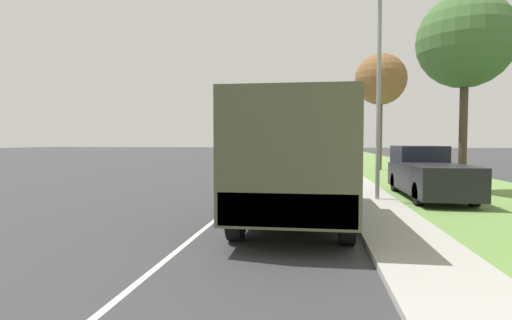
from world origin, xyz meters
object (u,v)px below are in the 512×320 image
object	(u,v)px
car_nearest_ahead	(294,165)
car_farthest_ahead	(289,148)
lamp_post	(373,67)
car_third_ahead	(305,153)
car_second_ahead	(308,156)
military_truck	(295,156)
car_fourth_ahead	(307,150)
pickup_truck	(427,173)

from	to	relation	value
car_nearest_ahead	car_farthest_ahead	bearing A→B (deg)	93.63
car_nearest_ahead	lamp_post	world-z (taller)	lamp_post
car_nearest_ahead	car_third_ahead	bearing A→B (deg)	89.93
car_third_ahead	lamp_post	bearing A→B (deg)	-85.31
car_nearest_ahead	lamp_post	xyz separation A→B (m)	(3.00, -8.01, 3.85)
car_second_ahead	military_truck	bearing A→B (deg)	-90.08
car_farthest_ahead	lamp_post	distance (m)	59.07
car_fourth_ahead	car_farthest_ahead	xyz separation A→B (m)	(-3.47, 14.31, 0.04)
military_truck	car_fourth_ahead	world-z (taller)	military_truck
military_truck	car_farthest_ahead	bearing A→B (deg)	93.46
car_farthest_ahead	lamp_post	size ratio (longest dim) A/B	0.62
car_nearest_ahead	lamp_post	distance (m)	9.38
car_second_ahead	pickup_truck	xyz separation A→B (m)	(4.63, -22.42, 0.20)
car_fourth_ahead	car_farthest_ahead	distance (m)	14.72
military_truck	pickup_truck	bearing A→B (deg)	47.67
military_truck	car_farthest_ahead	world-z (taller)	military_truck
car_nearest_ahead	car_fourth_ahead	bearing A→B (deg)	89.59
car_nearest_ahead	pickup_truck	bearing A→B (deg)	-51.25
military_truck	lamp_post	distance (m)	5.25
car_third_ahead	car_fourth_ahead	distance (m)	8.15
military_truck	car_nearest_ahead	size ratio (longest dim) A/B	1.55
military_truck	car_second_ahead	size ratio (longest dim) A/B	1.79
pickup_truck	lamp_post	world-z (taller)	lamp_post
military_truck	car_fourth_ahead	distance (m)	47.95
car_nearest_ahead	car_farthest_ahead	xyz separation A→B (m)	(-3.21, 50.61, 0.00)
car_nearest_ahead	car_fourth_ahead	xyz separation A→B (m)	(0.26, 36.31, -0.04)
car_second_ahead	car_third_ahead	size ratio (longest dim) A/B	0.95
car_farthest_ahead	car_third_ahead	bearing A→B (deg)	-81.77
car_farthest_ahead	lamp_post	xyz separation A→B (m)	(6.21, -58.62, 3.85)
car_nearest_ahead	car_third_ahead	world-z (taller)	car_nearest_ahead
car_nearest_ahead	pickup_truck	distance (m)	8.34
car_second_ahead	car_fourth_ahead	xyz separation A→B (m)	(-0.33, 20.40, 0.01)
car_second_ahead	car_farthest_ahead	bearing A→B (deg)	96.25
military_truck	car_third_ahead	distance (m)	39.82
car_second_ahead	lamp_post	distance (m)	24.35
car_second_ahead	lamp_post	world-z (taller)	lamp_post
lamp_post	military_truck	bearing A→B (deg)	-124.02
military_truck	car_nearest_ahead	bearing A→B (deg)	92.71
car_nearest_ahead	lamp_post	size ratio (longest dim) A/B	0.62
car_nearest_ahead	car_second_ahead	bearing A→B (deg)	87.87
pickup_truck	car_third_ahead	bearing A→B (deg)	98.51
car_third_ahead	pickup_truck	bearing A→B (deg)	-81.49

